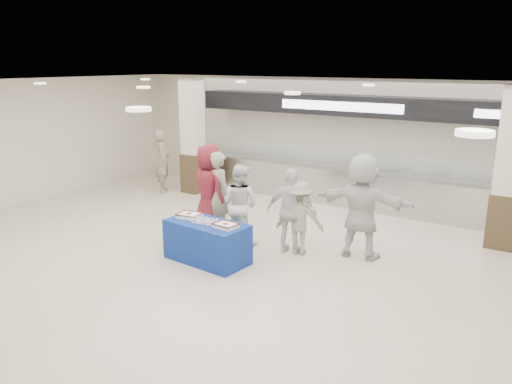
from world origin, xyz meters
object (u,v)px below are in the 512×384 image
Objects in this scene: civilian_maroon at (209,190)px; chef_tall at (240,204)px; chef_short at (291,211)px; soldier_b at (300,218)px; civilian_white at (362,206)px; soldier_bg at (163,161)px; sheet_cake_left at (189,215)px; cupcake_tray at (204,221)px; soldier_a at (219,195)px; sheet_cake_right at (226,225)px; display_table at (207,242)px.

chef_tall is at bearing -165.04° from civilian_maroon.
chef_short is 1.17× the size of soldier_b.
soldier_b is 1.19m from civilian_white.
civilian_white is at bearing -164.21° from chef_tall.
civilian_white is 6.76m from soldier_bg.
civilian_white reaches higher than soldier_b.
cupcake_tray is (0.44, -0.09, -0.01)m from sheet_cake_left.
soldier_a reaches higher than chef_short.
chef_short is (1.98, 0.01, -0.14)m from civilian_maroon.
chef_tall is (0.43, 1.06, 0.03)m from sheet_cake_left.
soldier_b is (0.14, 0.07, -0.12)m from chef_short.
cupcake_tray is 1.39m from soldier_a.
sheet_cake_left is 3.25m from civilian_white.
soldier_b is at bearing -157.82° from soldier_a.
soldier_bg is at bearing 141.47° from cupcake_tray.
soldier_b is at bearing -172.39° from chef_tall.
civilian_white reaches higher than sheet_cake_right.
soldier_b is at bearing 45.55° from cupcake_tray.
sheet_cake_right is 1.67m from soldier_a.
civilian_white is at bearing -175.72° from soldier_b.
civilian_maroon is 1.10× the size of soldier_bg.
chef_short is at bearing -153.21° from soldier_bg.
civilian_white is at bearing -145.09° from soldier_bg.
chef_short is 5.78m from soldier_bg.
soldier_a is 1.28× the size of soldier_b.
soldier_a is 1.11× the size of chef_tall.
sheet_cake_left is at bearing 68.22° from chef_tall.
display_table is at bearing 146.16° from civilian_maroon.
sheet_cake_right is at bearing 113.88° from chef_tall.
soldier_b is at bearing -157.94° from civilian_maroon.
soldier_bg is at bearing -10.08° from soldier_a.
civilian_maroon is at bearing -4.13° from chef_tall.
chef_tall is (-0.50, 1.16, 0.03)m from sheet_cake_right.
civilian_maroon is 1.37× the size of soldier_b.
civilian_maroon is at bearing 124.82° from cupcake_tray.
chef_tall reaches higher than soldier_b.
display_table is 0.77× the size of civilian_white.
soldier_b is 5.89m from soldier_bg.
display_table is 3.67× the size of cupcake_tray.
sheet_cake_right is 0.23× the size of soldier_a.
display_table is 0.79× the size of civilian_maroon.
sheet_cake_left is 0.29× the size of chef_tall.
display_table is at bearing 176.18° from sheet_cake_right.
soldier_a is 1.09× the size of chef_short.
chef_tall is at bearing -13.04° from soldier_b.
civilian_maroon reaches higher than sheet_cake_left.
soldier_bg is (-4.73, 3.38, 0.10)m from sheet_cake_right.
sheet_cake_right is at bearing 0.50° from display_table.
sheet_cake_left reaches higher than display_table.
soldier_bg is (-6.56, 1.59, -0.11)m from civilian_white.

